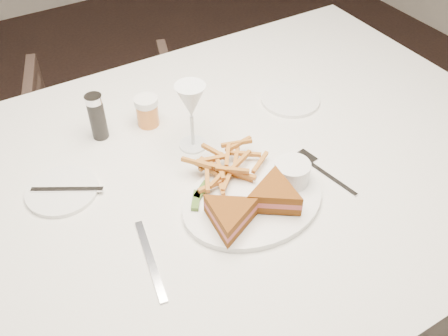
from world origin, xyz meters
name	(u,v)px	position (x,y,z in m)	size (l,w,h in m)	color
ground	(141,318)	(0.00, 0.00, 0.00)	(5.00, 5.00, 0.00)	black
table	(215,266)	(0.19, -0.18, 0.38)	(1.62, 1.08, 0.75)	silver
chair_far	(109,128)	(0.20, 0.67, 0.29)	(0.57, 0.53, 0.58)	#423028
table_setting	(224,168)	(0.20, -0.22, 0.79)	(0.80, 0.61, 0.18)	white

